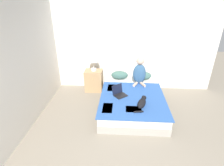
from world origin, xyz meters
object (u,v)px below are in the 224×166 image
Objects in this scene: bed at (132,100)px; table_lamp at (93,59)px; pillow_far at (143,76)px; cat_tabby at (142,103)px; laptop_open at (119,93)px; nightstand at (94,80)px; person_sitting at (140,72)px; pillow_near at (120,75)px.

table_lamp is (-1.08, 0.86, 0.77)m from bed.
pillow_far is 1.06× the size of table_lamp.
laptop_open reaches higher than cat_tabby.
nightstand is 0.64m from table_lamp.
pillow_far is 1.49m from table_lamp.
cat_tabby is 1.27× the size of laptop_open.
nightstand is (-1.42, -0.04, -0.18)m from pillow_far.
nightstand is (-1.09, 0.85, 0.13)m from bed.
person_sitting is 1.50× the size of cat_tabby.
pillow_far is at bearing 1.43° from table_lamp.
nightstand reaches higher than bed.
pillow_near reaches higher than cat_tabby.
pillow_near is 1.51m from cat_tabby.
table_lamp is at bearing 168.88° from person_sitting.
nightstand reaches higher than cat_tabby.
pillow_far is 1.17m from laptop_open.
person_sitting reaches higher than laptop_open.
cat_tabby is at bearing -70.59° from bed.
laptop_open is 0.65× the size of nightstand.
pillow_near is 0.78m from nightstand.
pillow_near is at bearing 51.95° from laptop_open.
pillow_near is at bearing 39.28° from cat_tabby.
laptop_open is at bearing -166.45° from bed.
pillow_far is 0.78× the size of nightstand.
bed is at bearing -110.52° from pillow_far.
person_sitting is at bearing -114.69° from pillow_far.
table_lamp is (-1.26, 1.38, 0.50)m from cat_tabby.
bed is 0.40m from laptop_open.
laptop_open is at bearing -127.19° from person_sitting.
nightstand is (-1.29, 0.24, -0.40)m from person_sitting.
pillow_far is at bearing 69.48° from bed.
pillow_near is at bearing 3.17° from nightstand.
table_lamp reaches higher than pillow_far.
bed is at bearing -108.46° from person_sitting.
person_sitting is (0.20, 0.61, 0.53)m from bed.
laptop_open is (-0.65, -0.97, -0.06)m from pillow_far.
pillow_far is at bearing 1.69° from nightstand.
pillow_far is 1.43m from nightstand.
bed is 1.58m from table_lamp.
pillow_far reaches higher than bed.
nightstand is at bearing -178.31° from pillow_far.
pillow_far is at bearing 17.09° from laptop_open.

